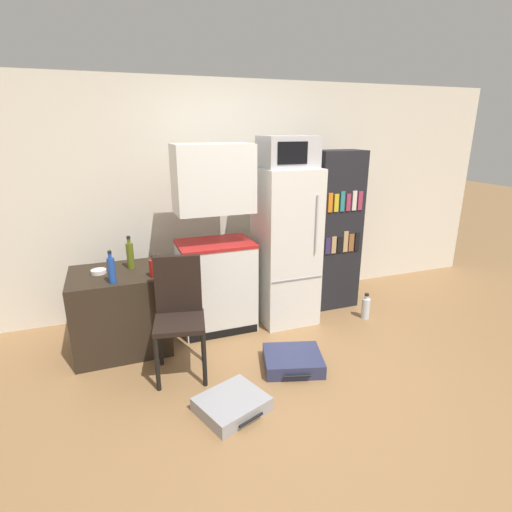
# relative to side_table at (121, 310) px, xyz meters

# --- Properties ---
(ground_plane) EXTENTS (24.00, 24.00, 0.00)m
(ground_plane) POSITION_rel_side_table_xyz_m (1.33, -1.26, -0.37)
(ground_plane) COLOR olive
(wall_back) EXTENTS (6.40, 0.10, 2.47)m
(wall_back) POSITION_rel_side_table_xyz_m (1.53, 0.74, 0.86)
(wall_back) COLOR silver
(wall_back) RESTS_ON ground_plane
(side_table) EXTENTS (0.83, 0.68, 0.75)m
(side_table) POSITION_rel_side_table_xyz_m (0.00, 0.00, 0.00)
(side_table) COLOR #2D2319
(side_table) RESTS_ON ground_plane
(kitchen_hutch) EXTENTS (0.74, 0.52, 1.84)m
(kitchen_hutch) POSITION_rel_side_table_xyz_m (0.94, 0.09, 0.48)
(kitchen_hutch) COLOR silver
(kitchen_hutch) RESTS_ON ground_plane
(refrigerator) EXTENTS (0.57, 0.62, 1.61)m
(refrigerator) POSITION_rel_side_table_xyz_m (1.68, 0.05, 0.43)
(refrigerator) COLOR silver
(refrigerator) RESTS_ON ground_plane
(microwave) EXTENTS (0.52, 0.43, 0.30)m
(microwave) POSITION_rel_side_table_xyz_m (1.67, 0.04, 1.39)
(microwave) COLOR #B7B7BC
(microwave) RESTS_ON refrigerator
(bookshelf) EXTENTS (0.52, 0.35, 1.75)m
(bookshelf) POSITION_rel_side_table_xyz_m (2.34, 0.17, 0.51)
(bookshelf) COLOR black
(bookshelf) RESTS_ON ground_plane
(bottle_ketchup_red) EXTENTS (0.08, 0.08, 0.20)m
(bottle_ketchup_red) POSITION_rel_side_table_xyz_m (0.31, -0.22, 0.46)
(bottle_ketchup_red) COLOR #AD1914
(bottle_ketchup_red) RESTS_ON side_table
(bottle_blue_soda) EXTENTS (0.06, 0.06, 0.28)m
(bottle_blue_soda) POSITION_rel_side_table_xyz_m (-0.03, -0.25, 0.49)
(bottle_blue_soda) COLOR #1E47A3
(bottle_blue_soda) RESTS_ON side_table
(bottle_olive_oil) EXTENTS (0.06, 0.06, 0.30)m
(bottle_olive_oil) POSITION_rel_side_table_xyz_m (0.14, 0.08, 0.50)
(bottle_olive_oil) COLOR #566619
(bottle_olive_oil) RESTS_ON side_table
(bowl) EXTENTS (0.13, 0.13, 0.04)m
(bowl) POSITION_rel_side_table_xyz_m (-0.15, 0.03, 0.39)
(bowl) COLOR silver
(bowl) RESTS_ON side_table
(chair) EXTENTS (0.47, 0.47, 0.99)m
(chair) POSITION_rel_side_table_xyz_m (0.45, -0.56, 0.21)
(chair) COLOR black
(chair) RESTS_ON ground_plane
(suitcase_large_flat) EXTENTS (0.57, 0.53, 0.11)m
(suitcase_large_flat) POSITION_rel_side_table_xyz_m (0.69, -1.22, -0.32)
(suitcase_large_flat) COLOR #99999E
(suitcase_large_flat) RESTS_ON ground_plane
(suitcase_small_flat) EXTENTS (0.59, 0.55, 0.12)m
(suitcase_small_flat) POSITION_rel_side_table_xyz_m (1.35, -0.87, -0.31)
(suitcase_small_flat) COLOR navy
(suitcase_small_flat) RESTS_ON ground_plane
(water_bottle_front) EXTENTS (0.09, 0.09, 0.28)m
(water_bottle_front) POSITION_rel_side_table_xyz_m (2.49, -0.29, -0.25)
(water_bottle_front) COLOR silver
(water_bottle_front) RESTS_ON ground_plane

